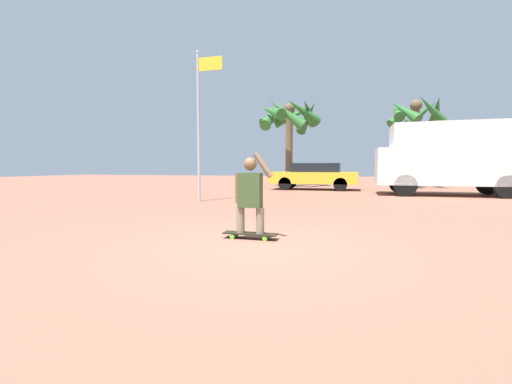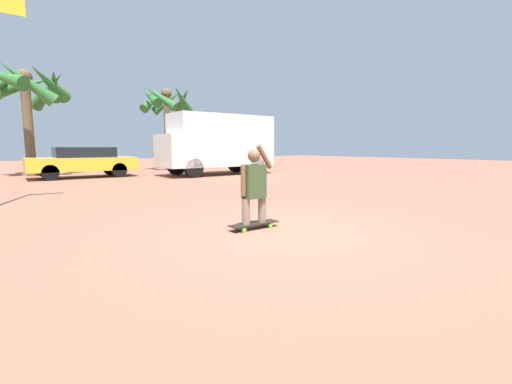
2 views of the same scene
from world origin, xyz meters
name	(u,v)px [view 1 (image 1 of 2)]	position (x,y,z in m)	size (l,w,h in m)	color
ground_plane	(259,246)	(0.00, 0.00, 0.00)	(80.00, 80.00, 0.00)	#935B47
skateboard	(250,234)	(-0.28, 0.49, 0.08)	(0.94, 0.25, 0.10)	black
person_skateboarder	(250,192)	(-0.28, 0.49, 0.80)	(0.66, 0.22, 1.37)	gray
camper_van	(452,156)	(5.41, 11.29, 1.68)	(5.87, 2.23, 3.06)	black
parked_car_yellow	(314,175)	(-0.63, 13.52, 0.77)	(4.57, 1.86, 1.42)	black
palm_tree_near_van	(415,116)	(4.66, 16.24, 4.07)	(3.27, 3.35, 5.16)	brown
palm_tree_center_background	(289,117)	(-2.50, 16.12, 4.31)	(4.10, 4.03, 5.39)	brown
flagpole	(200,116)	(-3.83, 6.13, 3.00)	(0.97, 0.12, 5.26)	#B7B7BC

